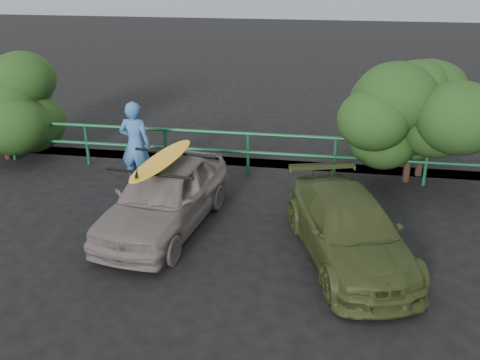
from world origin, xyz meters
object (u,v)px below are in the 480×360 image
object	(u,v)px
guardrail	(206,151)
surfboard	(162,159)
sedan	(165,196)
olive_vehicle	(349,229)
man	(135,145)

from	to	relation	value
guardrail	surfboard	size ratio (longest dim) A/B	5.89
sedan	olive_vehicle	distance (m)	3.43
olive_vehicle	surfboard	distance (m)	3.53
man	guardrail	bearing A→B (deg)	-137.01
man	surfboard	size ratio (longest dim) A/B	0.81
sedan	olive_vehicle	world-z (taller)	sedan
sedan	surfboard	distance (m)	0.73
sedan	man	distance (m)	2.21
olive_vehicle	surfboard	size ratio (longest dim) A/B	1.57
sedan	surfboard	bearing A→B (deg)	-172.35
man	surfboard	xyz separation A→B (m)	(1.21, -1.83, 0.40)
guardrail	surfboard	world-z (taller)	surfboard
guardrail	surfboard	xyz separation A→B (m)	(-0.12, -2.91, 0.85)
guardrail	man	size ratio (longest dim) A/B	7.25
man	olive_vehicle	bearing A→B (deg)	156.20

